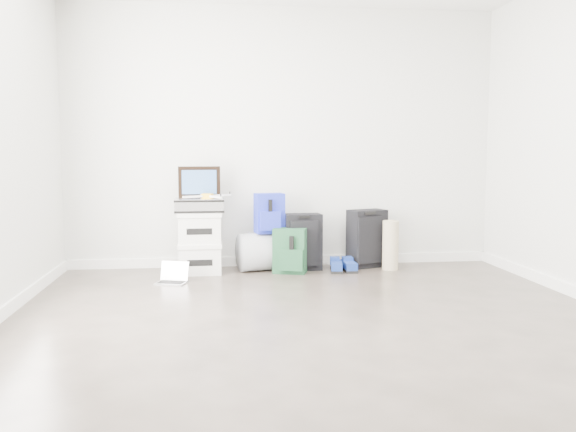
{
  "coord_description": "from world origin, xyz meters",
  "views": [
    {
      "loc": [
        -0.71,
        -3.9,
        1.2
      ],
      "look_at": [
        -0.02,
        1.9,
        0.59
      ],
      "focal_mm": 38.0,
      "sensor_mm": 36.0,
      "label": 1
    }
  ],
  "objects": [
    {
      "name": "painting",
      "position": [
        -0.87,
        2.25,
        0.91
      ],
      "size": [
        0.42,
        0.07,
        0.31
      ],
      "rotation": [
        0.0,
        0.0,
        0.1
      ],
      "color": "black",
      "rests_on": "briefcase"
    },
    {
      "name": "carry_on",
      "position": [
        0.86,
        2.28,
        0.3
      ],
      "size": [
        0.44,
        0.36,
        0.6
      ],
      "rotation": [
        0.0,
        0.0,
        0.35
      ],
      "color": "black",
      "rests_on": "ground"
    },
    {
      "name": "green_backpack",
      "position": [
        0.02,
        2.05,
        0.22
      ],
      "size": [
        0.36,
        0.31,
        0.45
      ],
      "rotation": [
        0.0,
        0.0,
        -0.3
      ],
      "color": "#153C22",
      "rests_on": "ground"
    },
    {
      "name": "blue_backpack",
      "position": [
        -0.17,
        2.21,
        0.58
      ],
      "size": [
        0.31,
        0.26,
        0.4
      ],
      "rotation": [
        0.0,
        0.0,
        0.19
      ],
      "color": "#1B25B2",
      "rests_on": "duffel_bag"
    },
    {
      "name": "briefcase",
      "position": [
        -0.87,
        2.15,
        0.68
      ],
      "size": [
        0.47,
        0.35,
        0.14
      ],
      "primitive_type": "cube",
      "rotation": [
        0.0,
        0.0,
        0.01
      ],
      "color": "#B2B2B7",
      "rests_on": "boxes_stack"
    },
    {
      "name": "duffel_bag",
      "position": [
        -0.17,
        2.24,
        0.19
      ],
      "size": [
        0.69,
        0.51,
        0.39
      ],
      "primitive_type": "cylinder",
      "rotation": [
        0.0,
        1.57,
        0.22
      ],
      "color": "gray",
      "rests_on": "ground"
    },
    {
      "name": "rolled_rug",
      "position": [
        1.07,
        2.11,
        0.25
      ],
      "size": [
        0.16,
        0.16,
        0.5
      ],
      "primitive_type": "cylinder",
      "color": "tan",
      "rests_on": "ground"
    },
    {
      "name": "room_envelope",
      "position": [
        0.0,
        0.02,
        1.72
      ],
      "size": [
        4.52,
        5.02,
        2.71
      ],
      "color": "silver",
      "rests_on": "ground"
    },
    {
      "name": "ground",
      "position": [
        0.0,
        0.0,
        0.0
      ],
      "size": [
        5.0,
        5.0,
        0.0
      ],
      "primitive_type": "plane",
      "color": "#312B24",
      "rests_on": "ground"
    },
    {
      "name": "large_suitcase",
      "position": [
        0.17,
        2.21,
        0.29
      ],
      "size": [
        0.39,
        0.27,
        0.58
      ],
      "rotation": [
        0.0,
        0.0,
        0.09
      ],
      "color": "black",
      "rests_on": "ground"
    },
    {
      "name": "shoes",
      "position": [
        0.56,
        2.08,
        0.05
      ],
      "size": [
        0.27,
        0.31,
        0.1
      ],
      "rotation": [
        0.0,
        0.0,
        -0.09
      ],
      "color": "black",
      "rests_on": "ground"
    },
    {
      "name": "boxes_stack",
      "position": [
        -0.87,
        2.15,
        0.31
      ],
      "size": [
        0.44,
        0.35,
        0.61
      ],
      "rotation": [
        0.0,
        0.0,
        0.02
      ],
      "color": "silver",
      "rests_on": "ground"
    },
    {
      "name": "laptop",
      "position": [
        -1.11,
        1.73,
        0.05
      ],
      "size": [
        0.31,
        0.26,
        0.19
      ],
      "rotation": [
        0.0,
        0.0,
        -0.31
      ],
      "color": "silver",
      "rests_on": "ground"
    },
    {
      "name": "drone",
      "position": [
        -0.79,
        2.13,
        0.77
      ],
      "size": [
        0.47,
        0.47,
        0.05
      ],
      "rotation": [
        0.0,
        0.0,
        -0.26
      ],
      "color": "gold",
      "rests_on": "briefcase"
    }
  ]
}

